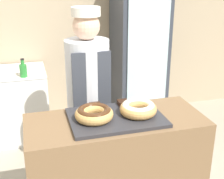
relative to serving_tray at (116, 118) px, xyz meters
The scene contains 11 objects.
wall_back 2.17m from the serving_tray, 90.00° to the left, with size 8.00×0.06×2.70m.
display_counter 0.49m from the serving_tray, ahead, with size 1.23×0.52×0.95m.
serving_tray is the anchor object (origin of this frame).
donut_chocolate_glaze 0.17m from the serving_tray, behind, with size 0.26×0.26×0.08m.
donut_light_glaze 0.17m from the serving_tray, ahead, with size 0.26×0.26×0.08m.
brownie_back_left 0.20m from the serving_tray, 121.68° to the left, with size 0.08×0.08×0.03m.
brownie_back_right 0.20m from the serving_tray, 58.32° to the left, with size 0.08×0.08×0.03m.
baker_person 0.56m from the serving_tray, 98.46° to the left, with size 0.36×0.36×1.64m.
beverage_fridge 1.92m from the serving_tray, 65.03° to the left, with size 0.61×0.60×1.98m.
chest_freezer 2.03m from the serving_tray, 116.94° to the left, with size 1.06×0.65×0.82m.
bottle_green_b 1.62m from the serving_tray, 111.76° to the left, with size 0.08×0.08×0.20m.
Camera 1 is at (-0.54, -1.84, 1.89)m, focal length 50.00 mm.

